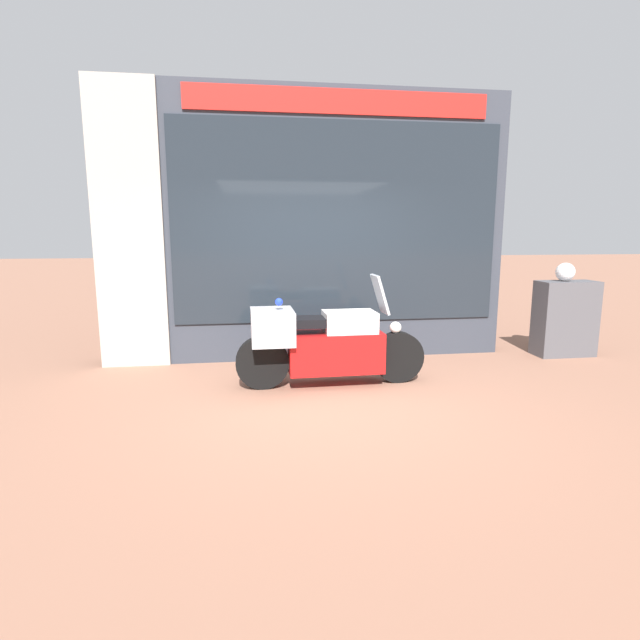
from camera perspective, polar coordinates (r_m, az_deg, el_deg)
name	(u,v)px	position (r m, az deg, el deg)	size (l,w,h in m)	color
ground_plane	(331,401)	(5.43, 1.25, -9.25)	(60.00, 60.00, 0.00)	#8E604C
shop_building	(280,227)	(7.06, -4.64, 10.59)	(5.62, 0.55, 3.70)	#333842
window_display	(333,323)	(7.30, 1.49, -0.37)	(4.29, 0.30, 1.97)	slate
paramedic_motorcycle	(321,342)	(5.82, 0.10, -2.52)	(2.24, 0.64, 1.30)	black
utility_cabinet	(565,318)	(8.08, 26.20, 0.16)	(0.84, 0.40, 1.09)	#4C4C51
white_helmet	(565,272)	(7.98, 26.24, 4.95)	(0.26, 0.26, 0.26)	white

